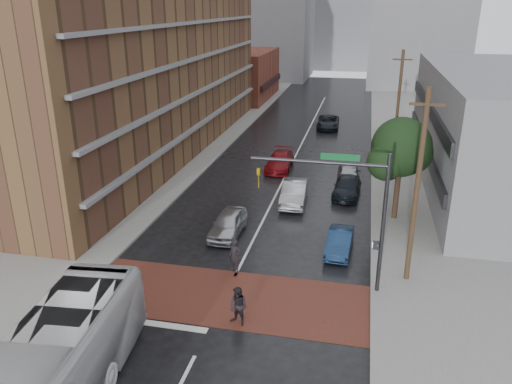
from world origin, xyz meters
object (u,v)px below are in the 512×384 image
Objects in this scene: pedestrian_b at (238,306)px; car_travel_c at (280,161)px; car_parked_mid at (347,187)px; car_parked_near at (340,242)px; pedestrian_a at (235,256)px; car_parked_far at (349,175)px; car_travel_b at (294,193)px; suv_travel at (328,122)px; car_travel_a at (228,224)px.

car_travel_c is (-2.01, 22.52, -0.20)m from pedestrian_b.
pedestrian_b is at bearing -99.49° from car_parked_mid.
car_parked_near is (3.99, 8.02, -0.28)m from pedestrian_b.
car_travel_c reaches higher than car_parked_near.
car_travel_c is at bearing 117.83° from pedestrian_b.
pedestrian_a reaches higher than car_parked_mid.
pedestrian_b is 0.41× the size of car_parked_far.
pedestrian_b is 14.99m from car_travel_b.
car_parked_near is at bearing 86.29° from pedestrian_b.
pedestrian_a is at bearing -95.36° from suv_travel.
car_parked_mid is at bearing -83.34° from suv_travel.
pedestrian_a is 16.28m from car_parked_far.
suv_travel reaches higher than car_parked_near.
pedestrian_b is at bearing -93.69° from car_travel_b.
car_parked_mid is (3.99, 17.39, -0.25)m from pedestrian_b.
car_parked_far is at bearing -82.26° from suv_travel.
pedestrian_a is 13.95m from car_parked_mid.
car_travel_c is at bearing 153.31° from car_parked_far.
car_travel_a reaches higher than car_travel_c.
suv_travel is at bearing 98.94° from car_parked_near.
pedestrian_a reaches higher than pedestrian_b.
car_travel_b is (3.26, 6.11, 0.05)m from car_travel_a.
car_parked_near is (6.90, -0.86, -0.11)m from car_travel_a.
suv_travel is at bearing 107.72° from pedestrian_a.
car_travel_a is at bearing -125.06° from car_parked_far.
pedestrian_a is at bearing -112.05° from car_parked_far.
car_travel_a is at bearing -98.89° from suv_travel.
pedestrian_a is at bearing 129.25° from pedestrian_b.
car_travel_a is 10.96m from car_parked_mid.
car_travel_a is 30.09m from suv_travel.
car_travel_a is (-1.58, 4.38, -0.20)m from pedestrian_a.
car_parked_near is (3.14, -30.72, -0.09)m from suv_travel.
pedestrian_a is 0.36× the size of suv_travel.
car_parked_mid reaches higher than car_parked_near.
car_travel_b reaches higher than car_parked_near.
car_parked_far is at bearing 58.71° from car_travel_a.
car_travel_c is at bearing 115.57° from car_parked_near.
car_parked_far reaches higher than suv_travel.
pedestrian_b reaches higher than car_parked_near.
car_travel_a reaches higher than car_parked_mid.
car_parked_far reaches higher than car_travel_a.
car_travel_c is at bearing 105.00° from car_travel_b.
car_parked_far is at bearing -23.61° from car_travel_c.
car_parked_near is at bearing -64.80° from car_travel_b.
car_travel_a is 13.67m from car_travel_c.
pedestrian_b is 0.38× the size of car_travel_b.
car_travel_b is at bearing 62.70° from car_travel_a.
pedestrian_b is 0.40× the size of car_parked_mid.
car_parked_near is 0.87× the size of car_parked_far.
pedestrian_b reaches higher than car_travel_c.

